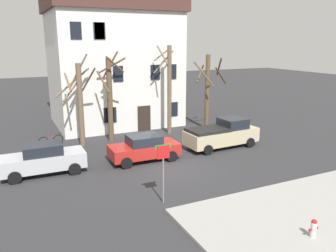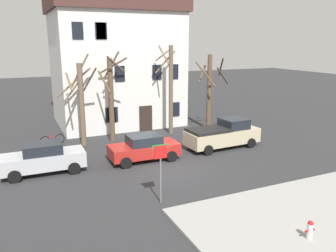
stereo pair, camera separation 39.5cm
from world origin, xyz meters
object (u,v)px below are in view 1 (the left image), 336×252
object	(u,v)px
building_main	(113,61)
street_sign_pole	(163,163)
car_silver_sedan	(43,159)
car_red_sedan	(144,148)
fire_hydrant	(314,228)
bicycle_leaning	(51,140)
tree_bare_far	(169,87)
tree_bare_mid	(110,96)
tree_bare_end	(208,89)
pickup_truck_beige	(222,134)
tree_bare_near	(80,101)

from	to	relation	value
building_main	street_sign_pole	size ratio (longest dim) A/B	3.93
car_silver_sedan	car_red_sedan	size ratio (longest dim) A/B	1.05
fire_hydrant	bicycle_leaning	world-z (taller)	bicycle_leaning
building_main	tree_bare_far	bearing A→B (deg)	-64.56
tree_bare_mid	tree_bare_far	bearing A→B (deg)	1.55
tree_bare_mid	car_silver_sedan	bearing A→B (deg)	-138.03
tree_bare_end	pickup_truck_beige	distance (m)	5.76
fire_hydrant	street_sign_pole	distance (m)	6.55
building_main	pickup_truck_beige	size ratio (longest dim) A/B	2.06
car_red_sedan	street_sign_pole	distance (m)	6.05
car_red_sedan	fire_hydrant	size ratio (longest dim) A/B	5.97
tree_bare_end	bicycle_leaning	xyz separation A→B (m)	(-12.63, 0.68, -3.00)
tree_bare_far	bicycle_leaning	bearing A→B (deg)	176.25
car_silver_sedan	street_sign_pole	distance (m)	7.70
car_silver_sedan	bicycle_leaning	distance (m)	5.60
car_silver_sedan	pickup_truck_beige	xyz separation A→B (m)	(11.84, -0.10, 0.09)
tree_bare_near	street_sign_pole	size ratio (longest dim) A/B	2.30
tree_bare_mid	car_red_sedan	size ratio (longest dim) A/B	1.52
car_silver_sedan	fire_hydrant	world-z (taller)	car_silver_sedan
pickup_truck_beige	tree_bare_far	bearing A→B (deg)	109.30
tree_bare_far	pickup_truck_beige	distance (m)	5.97
building_main	tree_bare_far	size ratio (longest dim) A/B	1.58
street_sign_pole	bicycle_leaning	bearing A→B (deg)	106.80
tree_bare_end	street_sign_pole	distance (m)	14.31
tree_bare_mid	car_red_sedan	bearing A→B (deg)	-83.28
bicycle_leaning	tree_bare_far	bearing A→B (deg)	-3.75
building_main	fire_hydrant	size ratio (longest dim) A/B	15.20
tree_bare_far	street_sign_pole	xyz separation A→B (m)	(-5.55, -11.01, -1.77)
street_sign_pole	car_silver_sedan	bearing A→B (deg)	126.53
tree_bare_far	pickup_truck_beige	world-z (taller)	tree_bare_far
tree_bare_near	car_red_sedan	distance (m)	6.14
car_silver_sedan	car_red_sedan	bearing A→B (deg)	-3.31
tree_bare_near	tree_bare_mid	world-z (taller)	tree_bare_mid
tree_bare_near	tree_bare_far	size ratio (longest dim) A/B	0.92
tree_bare_end	car_red_sedan	size ratio (longest dim) A/B	1.44
pickup_truck_beige	street_sign_pole	xyz separation A→B (m)	(-7.30, -6.02, 1.00)
building_main	car_silver_sedan	size ratio (longest dim) A/B	2.43
tree_bare_near	pickup_truck_beige	size ratio (longest dim) A/B	1.20
tree_bare_near	car_silver_sedan	bearing A→B (deg)	-123.98
tree_bare_mid	pickup_truck_beige	distance (m)	8.50
pickup_truck_beige	street_sign_pole	world-z (taller)	street_sign_pole
building_main	tree_bare_mid	distance (m)	6.60
car_red_sedan	bicycle_leaning	size ratio (longest dim) A/B	2.48
pickup_truck_beige	bicycle_leaning	size ratio (longest dim) A/B	3.07
building_main	fire_hydrant	xyz separation A→B (m)	(0.94, -21.90, -5.07)
car_red_sedan	tree_bare_near	bearing A→B (deg)	120.18
fire_hydrant	building_main	bearing A→B (deg)	92.47
tree_bare_near	building_main	bearing A→B (deg)	54.73
tree_bare_near	tree_bare_end	bearing A→B (deg)	1.46
car_silver_sedan	street_sign_pole	xyz separation A→B (m)	(4.54, -6.13, 1.09)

